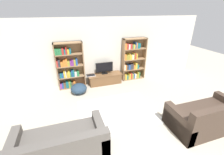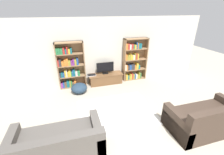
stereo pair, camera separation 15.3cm
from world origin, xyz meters
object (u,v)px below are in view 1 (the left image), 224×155
object	(u,v)px
laptop	(91,75)
television	(104,68)
couch_left_sectional	(61,146)
couch_right_sofa	(207,117)
tv_stand	(105,79)
beanbag_ottoman	(79,89)
bookshelf_left	(69,67)
bookshelf_right	(132,60)

from	to	relation	value
laptop	television	bearing A→B (deg)	3.55
couch_left_sectional	couch_right_sofa	xyz separation A→B (m)	(3.62, -0.26, 0.03)
tv_stand	couch_left_sectional	world-z (taller)	couch_left_sectional
television	couch_right_sofa	distance (m)	3.82
couch_right_sofa	beanbag_ottoman	size ratio (longest dim) A/B	3.22
bookshelf_left	beanbag_ottoman	bearing A→B (deg)	-67.26
television	couch_left_sectional	size ratio (longest dim) A/B	0.37
bookshelf_right	television	distance (m)	1.27
bookshelf_right	tv_stand	bearing A→B (deg)	-174.54
bookshelf_left	couch_left_sectional	xyz separation A→B (m)	(-0.41, -3.12, -0.59)
laptop	couch_right_sofa	xyz separation A→B (m)	(2.41, -3.29, -0.14)
tv_stand	laptop	size ratio (longest dim) A/B	4.07
beanbag_ottoman	television	bearing A→B (deg)	24.72
bookshelf_left	tv_stand	world-z (taller)	bookshelf_left
bookshelf_right	laptop	bearing A→B (deg)	-177.03
beanbag_ottoman	laptop	bearing A→B (deg)	41.21
bookshelf_left	tv_stand	bearing A→B (deg)	-5.04
bookshelf_right	television	xyz separation A→B (m)	(-1.26, -0.06, -0.17)
couch_left_sectional	bookshelf_left	bearing A→B (deg)	82.51
couch_left_sectional	couch_right_sofa	size ratio (longest dim) A/B	1.00
tv_stand	television	distance (m)	0.47
bookshelf_left	beanbag_ottoman	world-z (taller)	bookshelf_left
couch_left_sectional	beanbag_ottoman	xyz separation A→B (m)	(0.65, 2.54, -0.09)
tv_stand	couch_left_sectional	xyz separation A→B (m)	(-1.79, -3.00, 0.06)
bookshelf_right	couch_left_sectional	xyz separation A→B (m)	(-3.05, -3.12, -0.58)
bookshelf_left	couch_right_sofa	size ratio (longest dim) A/B	0.94
couch_right_sofa	bookshelf_right	bearing A→B (deg)	99.64
bookshelf_left	television	xyz separation A→B (m)	(1.38, -0.06, -0.18)
bookshelf_right	laptop	distance (m)	1.88
television	beanbag_ottoman	world-z (taller)	television
bookshelf_left	couch_right_sofa	world-z (taller)	bookshelf_left
bookshelf_right	laptop	world-z (taller)	bookshelf_right
tv_stand	couch_right_sofa	xyz separation A→B (m)	(1.83, -3.27, 0.08)
bookshelf_left	bookshelf_right	bearing A→B (deg)	-0.02
couch_right_sofa	beanbag_ottoman	world-z (taller)	couch_right_sofa
bookshelf_left	laptop	world-z (taller)	bookshelf_left
bookshelf_left	beanbag_ottoman	distance (m)	0.93
bookshelf_right	couch_right_sofa	distance (m)	3.48
television	laptop	size ratio (longest dim) A/B	2.07
couch_right_sofa	laptop	bearing A→B (deg)	126.23
couch_left_sectional	tv_stand	bearing A→B (deg)	59.24
bookshelf_left	couch_left_sectional	world-z (taller)	bookshelf_left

